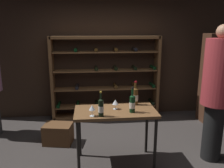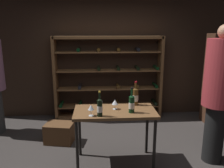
{
  "view_description": "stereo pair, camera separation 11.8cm",
  "coord_description": "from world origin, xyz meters",
  "views": [
    {
      "loc": [
        -0.31,
        -3.08,
        1.96
      ],
      "look_at": [
        0.03,
        0.19,
        1.17
      ],
      "focal_mm": 36.53,
      "sensor_mm": 36.0,
      "label": 1
    },
    {
      "loc": [
        -0.19,
        -3.09,
        1.96
      ],
      "look_at": [
        0.03,
        0.19,
        1.17
      ],
      "focal_mm": 36.53,
      "sensor_mm": 36.0,
      "label": 2
    }
  ],
  "objects": [
    {
      "name": "wine_bottle_black_capsule",
      "position": [
        0.38,
        0.2,
        0.97
      ],
      "size": [
        0.09,
        0.09,
        0.37
      ],
      "color": "#4C3314",
      "rests_on": "tasting_table"
    },
    {
      "name": "wine_rack",
      "position": [
        0.08,
        1.84,
        0.89
      ],
      "size": [
        2.37,
        0.32,
        1.82
      ],
      "color": "brown",
      "rests_on": "ground"
    },
    {
      "name": "wine_crate",
      "position": [
        -0.87,
        0.68,
        0.17
      ],
      "size": [
        0.53,
        0.42,
        0.35
      ],
      "primitive_type": "cube",
      "rotation": [
        0.0,
        0.0,
        -0.18
      ],
      "color": "brown",
      "rests_on": "ground"
    },
    {
      "name": "back_wall",
      "position": [
        0.0,
        2.05,
        1.31
      ],
      "size": [
        5.68,
        0.1,
        2.62
      ],
      "primitive_type": "cube",
      "color": "#332319",
      "rests_on": "ground"
    },
    {
      "name": "wine_bottle_red_label",
      "position": [
        -0.16,
        -0.23,
        0.96
      ],
      "size": [
        0.07,
        0.07,
        0.35
      ],
      "color": "black",
      "rests_on": "tasting_table"
    },
    {
      "name": "wine_glass_stemmed_left",
      "position": [
        -0.28,
        -0.22,
        0.94
      ],
      "size": [
        0.08,
        0.08,
        0.16
      ],
      "color": "silver",
      "rests_on": "tasting_table"
    },
    {
      "name": "person_guest_khaki",
      "position": [
        1.54,
        -0.06,
        1.13
      ],
      "size": [
        0.44,
        0.44,
        2.03
      ],
      "rotation": [
        0.0,
        0.0,
        -2.38
      ],
      "color": "black",
      "rests_on": "ground"
    },
    {
      "name": "tasting_table",
      "position": [
        0.05,
        -0.03,
        0.73
      ],
      "size": [
        1.16,
        0.59,
        0.83
      ],
      "color": "brown",
      "rests_on": "ground"
    },
    {
      "name": "display_cabinet",
      "position": [
        2.3,
        1.4,
        0.94
      ],
      "size": [
        0.44,
        0.36,
        1.88
      ],
      "primitive_type": "cube",
      "color": "#4C2D1E",
      "rests_on": "ground"
    },
    {
      "name": "ground_plane",
      "position": [
        0.0,
        0.0,
        0.0
      ],
      "size": [
        10.1,
        10.1,
        0.0
      ],
      "primitive_type": "plane",
      "color": "#383330"
    },
    {
      "name": "wine_bottle_amber_reserve",
      "position": [
        0.28,
        -0.12,
        0.96
      ],
      "size": [
        0.08,
        0.08,
        0.36
      ],
      "color": "black",
      "rests_on": "tasting_table"
    },
    {
      "name": "wine_glass_stemmed_right",
      "position": [
        0.06,
        0.03,
        0.93
      ],
      "size": [
        0.09,
        0.09,
        0.14
      ],
      "color": "silver",
      "rests_on": "tasting_table"
    }
  ]
}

